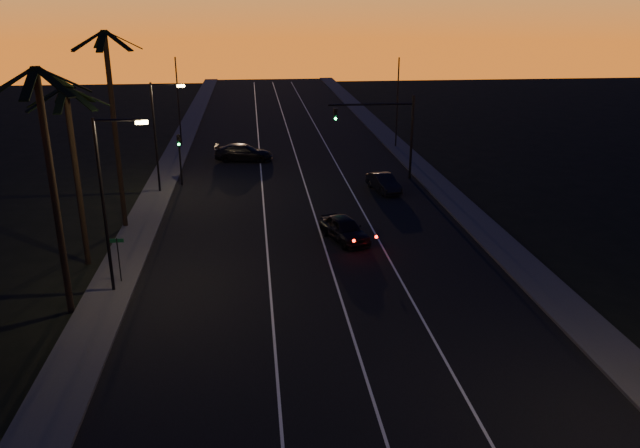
{
  "coord_description": "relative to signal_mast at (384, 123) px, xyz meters",
  "views": [
    {
      "loc": [
        -3.63,
        -9.98,
        14.0
      ],
      "look_at": [
        -0.35,
        19.94,
        3.33
      ],
      "focal_mm": 35.0,
      "sensor_mm": 36.0,
      "label": 1
    }
  ],
  "objects": [
    {
      "name": "sidewalk_right",
      "position": [
        4.06,
        -9.99,
        -4.7
      ],
      "size": [
        2.4,
        170.0,
        0.16
      ],
      "primitive_type": "cube",
      "color": "#363634",
      "rests_on": "ground"
    },
    {
      "name": "signal_post",
      "position": [
        -16.64,
        -0.01,
        -1.89
      ],
      "size": [
        0.28,
        0.37,
        4.2
      ],
      "color": "black",
      "rests_on": "ground"
    },
    {
      "name": "signal_mast",
      "position": [
        0.0,
        0.0,
        0.0
      ],
      "size": [
        7.1,
        0.41,
        7.0
      ],
      "color": "black",
      "rests_on": "ground"
    },
    {
      "name": "streetlight_left_near",
      "position": [
        -17.84,
        -19.99,
        0.54
      ],
      "size": [
        2.55,
        0.26,
        9.0
      ],
      "color": "black",
      "rests_on": "ground"
    },
    {
      "name": "sidewalk_left",
      "position": [
        -18.34,
        -9.99,
        -4.7
      ],
      "size": [
        2.4,
        170.0,
        0.16
      ],
      "primitive_type": "cube",
      "color": "#363634",
      "rests_on": "ground"
    },
    {
      "name": "lane_stripe_mid",
      "position": [
        -6.64,
        -9.99,
        -4.76
      ],
      "size": [
        0.12,
        160.0,
        0.01
      ],
      "primitive_type": "cube",
      "color": "silver",
      "rests_on": "road"
    },
    {
      "name": "road",
      "position": [
        -7.14,
        -9.99,
        -4.78
      ],
      "size": [
        20.0,
        170.0,
        0.01
      ],
      "primitive_type": "cube",
      "color": "black",
      "rests_on": "ground"
    },
    {
      "name": "far_pole_right",
      "position": [
        3.86,
        12.01,
        -0.28
      ],
      "size": [
        0.14,
        0.14,
        9.0
      ],
      "primitive_type": "cylinder",
      "color": "black",
      "rests_on": "ground"
    },
    {
      "name": "palm_far",
      "position": [
        -19.34,
        -9.99,
        2.83
      ],
      "size": [
        4.25,
        4.16,
        12.53
      ],
      "color": "black",
      "rests_on": "ground"
    },
    {
      "name": "streetlight_left_far",
      "position": [
        -17.82,
        -1.99,
        0.28
      ],
      "size": [
        2.55,
        0.26,
        8.5
      ],
      "color": "black",
      "rests_on": "ground"
    },
    {
      "name": "palm_mid",
      "position": [
        -20.34,
        -15.99,
        1.47
      ],
      "size": [
        4.25,
        4.16,
        10.03
      ],
      "color": "black",
      "rests_on": "ground"
    },
    {
      "name": "palm_near",
      "position": [
        -19.74,
        -21.99,
        2.29
      ],
      "size": [
        4.25,
        4.16,
        11.53
      ],
      "color": "black",
      "rests_on": "ground"
    },
    {
      "name": "right_car",
      "position": [
        -0.64,
        -3.54,
        -4.09
      ],
      "size": [
        2.27,
        4.35,
        1.37
      ],
      "color": "black",
      "rests_on": "road"
    },
    {
      "name": "lane_stripe_left",
      "position": [
        -10.14,
        -9.99,
        -4.76
      ],
      "size": [
        0.12,
        160.0,
        0.01
      ],
      "primitive_type": "cube",
      "color": "silver",
      "rests_on": "road"
    },
    {
      "name": "street_sign",
      "position": [
        -17.94,
        -18.99,
        -3.13
      ],
      "size": [
        0.7,
        0.06,
        2.6
      ],
      "color": "black",
      "rests_on": "ground"
    },
    {
      "name": "cross_car",
      "position": [
        -11.67,
        7.87,
        -3.99
      ],
      "size": [
        5.65,
        2.9,
        1.57
      ],
      "color": "black",
      "rests_on": "road"
    },
    {
      "name": "far_pole_left",
      "position": [
        -18.14,
        15.01,
        -0.28
      ],
      "size": [
        0.14,
        0.14,
        9.0
      ],
      "primitive_type": "cylinder",
      "color": "black",
      "rests_on": "ground"
    },
    {
      "name": "lead_car",
      "position": [
        -5.28,
        -13.9,
        -4.02
      ],
      "size": [
        3.23,
        5.22,
        1.51
      ],
      "color": "black",
      "rests_on": "road"
    },
    {
      "name": "lane_stripe_right",
      "position": [
        -3.14,
        -9.99,
        -4.76
      ],
      "size": [
        0.12,
        160.0,
        0.01
      ],
      "primitive_type": "cube",
      "color": "silver",
      "rests_on": "road"
    }
  ]
}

